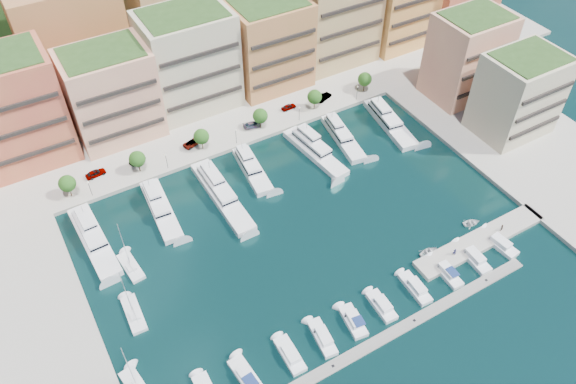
# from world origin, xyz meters

# --- Properties ---
(ground) EXTENTS (400.00, 400.00, 0.00)m
(ground) POSITION_xyz_m (0.00, 0.00, 0.00)
(ground) COLOR black
(ground) RESTS_ON ground
(north_quay) EXTENTS (220.00, 64.00, 2.00)m
(north_quay) POSITION_xyz_m (0.00, 62.00, 0.00)
(north_quay) COLOR #9E998E
(north_quay) RESTS_ON ground
(east_quay) EXTENTS (34.00, 76.00, 2.00)m
(east_quay) POSITION_xyz_m (62.00, -8.00, 0.00)
(east_quay) COLOR #9E998E
(east_quay) RESTS_ON ground
(hillside) EXTENTS (240.00, 40.00, 58.00)m
(hillside) POSITION_xyz_m (0.00, 110.00, 0.00)
(hillside) COLOR #1E3817
(hillside) RESTS_ON ground
(south_pontoon) EXTENTS (72.00, 2.20, 0.35)m
(south_pontoon) POSITION_xyz_m (-3.00, -30.00, 0.00)
(south_pontoon) COLOR gray
(south_pontoon) RESTS_ON ground
(finger_pier) EXTENTS (32.00, 5.00, 2.00)m
(finger_pier) POSITION_xyz_m (30.00, -22.00, 0.00)
(finger_pier) COLOR #9E998E
(finger_pier) RESTS_ON ground
(apartment_1) EXTENTS (20.00, 16.50, 26.80)m
(apartment_1) POSITION_xyz_m (-44.00, 51.99, 14.31)
(apartment_1) COLOR #C87242
(apartment_1) RESTS_ON north_quay
(apartment_2) EXTENTS (20.00, 15.50, 22.80)m
(apartment_2) POSITION_xyz_m (-23.00, 49.99, 12.31)
(apartment_2) COLOR #F0B186
(apartment_2) RESTS_ON north_quay
(apartment_3) EXTENTS (22.00, 16.50, 25.80)m
(apartment_3) POSITION_xyz_m (-2.00, 51.99, 13.81)
(apartment_3) COLOR beige
(apartment_3) RESTS_ON north_quay
(apartment_4) EXTENTS (20.00, 15.50, 23.80)m
(apartment_4) POSITION_xyz_m (20.00, 49.99, 12.81)
(apartment_4) COLOR #CA794C
(apartment_4) RESTS_ON north_quay
(apartment_5) EXTENTS (22.00, 16.50, 26.80)m
(apartment_5) POSITION_xyz_m (42.00, 51.99, 14.31)
(apartment_5) COLOR tan
(apartment_5) RESTS_ON north_quay
(apartment_6) EXTENTS (20.00, 15.50, 22.80)m
(apartment_6) POSITION_xyz_m (64.00, 49.99, 12.31)
(apartment_6) COLOR #E3A053
(apartment_6) RESTS_ON north_quay
(apartment_east_a) EXTENTS (18.00, 14.50, 22.80)m
(apartment_east_a) POSITION_xyz_m (62.00, 19.99, 12.31)
(apartment_east_a) COLOR #F0B186
(apartment_east_a) RESTS_ON east_quay
(apartment_east_b) EXTENTS (18.00, 14.50, 20.80)m
(apartment_east_b) POSITION_xyz_m (62.00, 1.99, 11.31)
(apartment_east_b) COLOR beige
(apartment_east_b) RESTS_ON east_quay
(backblock_1) EXTENTS (26.00, 18.00, 30.00)m
(backblock_1) POSITION_xyz_m (-25.00, 74.00, 16.00)
(backblock_1) COLOR #CA794C
(backblock_1) RESTS_ON north_quay
(backblock_2) EXTENTS (26.00, 18.00, 30.00)m
(backblock_2) POSITION_xyz_m (5.00, 74.00, 16.00)
(backblock_2) COLOR tan
(backblock_2) RESTS_ON north_quay
(tree_0) EXTENTS (3.80, 3.80, 5.65)m
(tree_0) POSITION_xyz_m (-40.00, 33.50, 4.74)
(tree_0) COLOR #473323
(tree_0) RESTS_ON north_quay
(tree_1) EXTENTS (3.80, 3.80, 5.65)m
(tree_1) POSITION_xyz_m (-24.00, 33.50, 4.74)
(tree_1) COLOR #473323
(tree_1) RESTS_ON north_quay
(tree_2) EXTENTS (3.80, 3.80, 5.65)m
(tree_2) POSITION_xyz_m (-8.00, 33.50, 4.74)
(tree_2) COLOR #473323
(tree_2) RESTS_ON north_quay
(tree_3) EXTENTS (3.80, 3.80, 5.65)m
(tree_3) POSITION_xyz_m (8.00, 33.50, 4.74)
(tree_3) COLOR #473323
(tree_3) RESTS_ON north_quay
(tree_4) EXTENTS (3.80, 3.80, 5.65)m
(tree_4) POSITION_xyz_m (24.00, 33.50, 4.74)
(tree_4) COLOR #473323
(tree_4) RESTS_ON north_quay
(tree_5) EXTENTS (3.80, 3.80, 5.65)m
(tree_5) POSITION_xyz_m (40.00, 33.50, 4.74)
(tree_5) COLOR #473323
(tree_5) RESTS_ON north_quay
(lamppost_0) EXTENTS (0.30, 0.30, 4.20)m
(lamppost_0) POSITION_xyz_m (-36.00, 31.20, 3.83)
(lamppost_0) COLOR black
(lamppost_0) RESTS_ON north_quay
(lamppost_1) EXTENTS (0.30, 0.30, 4.20)m
(lamppost_1) POSITION_xyz_m (-18.00, 31.20, 3.83)
(lamppost_1) COLOR black
(lamppost_1) RESTS_ON north_quay
(lamppost_2) EXTENTS (0.30, 0.30, 4.20)m
(lamppost_2) POSITION_xyz_m (0.00, 31.20, 3.83)
(lamppost_2) COLOR black
(lamppost_2) RESTS_ON north_quay
(lamppost_3) EXTENTS (0.30, 0.30, 4.20)m
(lamppost_3) POSITION_xyz_m (18.00, 31.20, 3.83)
(lamppost_3) COLOR black
(lamppost_3) RESTS_ON north_quay
(lamppost_4) EXTENTS (0.30, 0.30, 4.20)m
(lamppost_4) POSITION_xyz_m (36.00, 31.20, 3.83)
(lamppost_4) COLOR black
(lamppost_4) RESTS_ON north_quay
(yacht_0) EXTENTS (5.39, 21.93, 7.30)m
(yacht_0) POSITION_xyz_m (-39.55, 19.03, 1.21)
(yacht_0) COLOR white
(yacht_0) RESTS_ON ground
(yacht_1) EXTENTS (5.66, 19.49, 7.30)m
(yacht_1) POSITION_xyz_m (-24.29, 20.14, 1.09)
(yacht_1) COLOR white
(yacht_1) RESTS_ON ground
(yacht_2) EXTENTS (4.60, 24.80, 7.30)m
(yacht_2) POSITION_xyz_m (-10.91, 17.65, 1.21)
(yacht_2) COLOR white
(yacht_2) RESTS_ON ground
(yacht_3) EXTENTS (5.89, 16.93, 7.30)m
(yacht_3) POSITION_xyz_m (-1.10, 21.41, 1.21)
(yacht_3) COLOR white
(yacht_3) RESTS_ON ground
(yacht_4) EXTENTS (6.50, 21.16, 7.30)m
(yacht_4) POSITION_xyz_m (14.95, 19.41, 1.09)
(yacht_4) COLOR white
(yacht_4) RESTS_ON ground
(yacht_5) EXTENTS (6.90, 18.85, 7.30)m
(yacht_5) POSITION_xyz_m (23.94, 20.55, 1.21)
(yacht_5) COLOR white
(yacht_5) RESTS_ON ground
(yacht_6) EXTENTS (7.73, 21.36, 7.30)m
(yacht_6) POSITION_xyz_m (37.70, 19.43, 1.21)
(yacht_6) COLOR white
(yacht_6) RESTS_ON ground
(cruiser_1) EXTENTS (3.59, 8.90, 2.66)m
(cruiser_1) POSITION_xyz_m (-25.85, -24.62, 0.57)
(cruiser_1) COLOR white
(cruiser_1) RESTS_ON ground
(cruiser_2) EXTENTS (2.96, 7.74, 2.55)m
(cruiser_2) POSITION_xyz_m (-17.42, -24.58, 0.55)
(cruiser_2) COLOR white
(cruiser_2) RESTS_ON ground
(cruiser_3) EXTENTS (3.48, 8.16, 2.55)m
(cruiser_3) POSITION_xyz_m (-10.66, -24.59, 0.55)
(cruiser_3) COLOR white
(cruiser_3) RESTS_ON ground
(cruiser_4) EXTENTS (3.73, 7.54, 2.66)m
(cruiser_4) POSITION_xyz_m (-3.94, -24.60, 0.57)
(cruiser_4) COLOR white
(cruiser_4) RESTS_ON ground
(cruiser_5) EXTENTS (3.08, 7.31, 2.55)m
(cruiser_5) POSITION_xyz_m (2.57, -24.58, 0.55)
(cruiser_5) COLOR white
(cruiser_5) RESTS_ON ground
(cruiser_6) EXTENTS (3.02, 8.04, 2.55)m
(cruiser_6) POSITION_xyz_m (10.65, -24.59, 0.55)
(cruiser_6) COLOR white
(cruiser_6) RESTS_ON ground
(cruiser_7) EXTENTS (2.89, 8.45, 2.66)m
(cruiser_7) POSITION_xyz_m (18.34, -24.61, 0.57)
(cruiser_7) COLOR white
(cruiser_7) RESTS_ON ground
(cruiser_8) EXTENTS (3.13, 8.79, 2.55)m
(cruiser_8) POSITION_xyz_m (25.57, -24.59, 0.55)
(cruiser_8) COLOR white
(cruiser_8) RESTS_ON ground
(cruiser_9) EXTENTS (3.57, 8.71, 2.55)m
(cruiser_9) POSITION_xyz_m (32.79, -24.59, 0.55)
(cruiser_9) COLOR white
(cruiser_9) RESTS_ON ground
(sailboat_1) EXTENTS (3.19, 8.68, 13.20)m
(sailboat_1) POSITION_xyz_m (-38.30, -2.69, 0.31)
(sailboat_1) COLOR white
(sailboat_1) RESTS_ON ground
(sailboat_2) EXTENTS (3.45, 8.31, 13.20)m
(sailboat_2) POSITION_xyz_m (-35.12, 8.17, 0.32)
(sailboat_2) COLOR white
(sailboat_2) RESTS_ON ground
(tender_0) EXTENTS (4.27, 3.09, 0.87)m
(tender_0) POSITION_xyz_m (18.77, -19.00, 0.44)
(tender_0) COLOR silver
(tender_0) RESTS_ON ground
(tender_2) EXTENTS (4.37, 3.58, 0.79)m
(tender_2) POSITION_xyz_m (32.03, -17.35, 0.40)
(tender_2) COLOR white
(tender_2) RESTS_ON ground
(car_0) EXTENTS (4.85, 2.34, 1.60)m
(car_0) POSITION_xyz_m (-33.35, 37.11, 1.80)
(car_0) COLOR gray
(car_0) RESTS_ON north_quay
(car_1) EXTENTS (4.28, 2.85, 1.33)m
(car_1) POSITION_xyz_m (-23.45, 36.79, 1.67)
(car_1) COLOR gray
(car_1) RESTS_ON north_quay
(car_2) EXTENTS (5.33, 3.58, 1.36)m
(car_2) POSITION_xyz_m (-9.59, 36.04, 1.68)
(car_2) COLOR gray
(car_2) RESTS_ON north_quay
(car_3) EXTENTS (4.93, 2.37, 1.39)m
(car_3) POSITION_xyz_m (6.39, 34.89, 1.69)
(car_3) COLOR gray
(car_3) RESTS_ON north_quay
(car_4) EXTENTS (4.12, 1.86, 1.37)m
(car_4) POSITION_xyz_m (18.13, 36.77, 1.69)
(car_4) COLOR gray
(car_4) RESTS_ON north_quay
(car_5) EXTENTS (5.13, 3.20, 1.60)m
(car_5) POSITION_xyz_m (28.46, 35.65, 1.80)
(car_5) COLOR gray
(car_5) RESTS_ON north_quay
(person_0) EXTENTS (0.70, 0.78, 1.79)m
(person_0) POSITION_xyz_m (22.35, -22.31, 1.89)
(person_0) COLOR #25254B
(person_0) RESTS_ON finger_pier
(person_1) EXTENTS (0.92, 0.79, 1.64)m
(person_1) POSITION_xyz_m (35.33, -22.30, 1.82)
(person_1) COLOR #46352A
(person_1) RESTS_ON finger_pier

